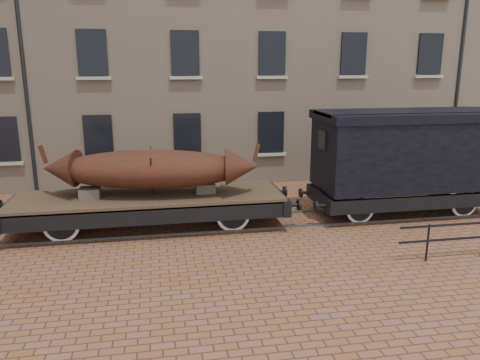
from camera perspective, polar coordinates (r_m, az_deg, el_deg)
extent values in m
plane|color=brown|center=(15.37, 4.51, -4.97)|extent=(90.00, 90.00, 0.00)
cube|color=#C1AC93|center=(25.07, 5.69, 18.52)|extent=(40.00, 10.00, 14.00)
cube|color=black|center=(20.03, -26.89, 4.49)|extent=(1.10, 0.12, 1.70)
cube|color=#A8A49A|center=(20.13, -26.64, 1.80)|extent=(1.30, 0.18, 0.12)
cube|color=black|center=(19.33, -16.88, 5.10)|extent=(1.10, 0.12, 1.70)
cube|color=#A8A49A|center=(19.43, -16.70, 2.31)|extent=(1.30, 0.18, 0.12)
cube|color=black|center=(19.25, -6.43, 5.58)|extent=(1.10, 0.12, 1.70)
cube|color=#A8A49A|center=(19.35, -6.34, 2.77)|extent=(1.30, 0.18, 0.12)
cube|color=black|center=(19.79, 3.78, 5.87)|extent=(1.10, 0.12, 1.70)
cube|color=#A8A49A|center=(19.89, 3.77, 3.13)|extent=(1.30, 0.18, 0.12)
cube|color=black|center=(20.92, 13.17, 5.97)|extent=(1.10, 0.12, 1.70)
cube|color=#A8A49A|center=(21.01, 13.09, 3.38)|extent=(1.30, 0.18, 0.12)
cube|color=black|center=(22.54, 21.41, 5.92)|extent=(1.10, 0.12, 1.70)
cube|color=#A8A49A|center=(22.62, 21.28, 3.52)|extent=(1.30, 0.18, 0.12)
cube|color=black|center=(19.14, -17.57, 14.61)|extent=(1.10, 0.12, 1.70)
cube|color=#A8A49A|center=(19.08, -17.38, 11.76)|extent=(1.30, 0.18, 0.12)
cube|color=black|center=(19.05, -6.70, 15.14)|extent=(1.10, 0.12, 1.70)
cube|color=#A8A49A|center=(18.99, -6.61, 12.28)|extent=(1.30, 0.18, 0.12)
cube|color=black|center=(19.60, 3.93, 15.17)|extent=(1.10, 0.12, 1.70)
cube|color=#A8A49A|center=(19.55, 3.93, 12.38)|extent=(1.30, 0.18, 0.12)
cube|color=black|center=(20.74, 13.67, 14.75)|extent=(1.10, 0.12, 1.70)
cube|color=#A8A49A|center=(20.69, 13.59, 12.12)|extent=(1.30, 0.18, 0.12)
cube|color=black|center=(22.37, 22.15, 14.05)|extent=(1.10, 0.12, 1.70)
cube|color=#A8A49A|center=(22.32, 22.01, 11.62)|extent=(1.30, 0.18, 0.12)
cylinder|color=black|center=(19.67, -25.56, 18.58)|extent=(0.14, 0.14, 14.00)
cylinder|color=black|center=(23.27, 25.82, 17.63)|extent=(0.14, 0.14, 14.00)
cube|color=#59595E|center=(14.71, 5.23, -5.75)|extent=(30.00, 0.08, 0.06)
cube|color=#59595E|center=(16.02, 3.86, -4.05)|extent=(30.00, 0.08, 0.06)
cylinder|color=black|center=(13.08, 21.90, -7.10)|extent=(0.06, 0.06, 1.00)
cube|color=brown|center=(14.59, -11.02, -2.05)|extent=(8.11, 2.38, 0.13)
cube|color=black|center=(13.61, -11.00, -4.36)|extent=(8.11, 0.17, 0.49)
cube|color=black|center=(15.72, -10.95, -1.86)|extent=(8.11, 0.17, 0.49)
cube|color=black|center=(15.28, -26.37, -3.56)|extent=(0.24, 2.49, 0.49)
cylinder|color=black|center=(16.12, -26.64, -2.74)|extent=(0.38, 0.11, 0.11)
cylinder|color=black|center=(16.17, -27.26, -2.75)|extent=(0.09, 0.35, 0.35)
cube|color=black|center=(15.14, 4.55, -2.26)|extent=(0.24, 2.49, 0.49)
cylinder|color=black|center=(14.48, 6.53, -3.07)|extent=(0.38, 0.11, 0.11)
cylinder|color=black|center=(14.53, 7.22, -3.03)|extent=(0.09, 0.35, 0.35)
cylinder|color=black|center=(15.97, 4.86, -1.41)|extent=(0.38, 0.11, 0.11)
cylinder|color=black|center=(16.02, 5.49, -1.37)|extent=(0.09, 0.35, 0.35)
cylinder|color=black|center=(14.99, -20.50, -4.25)|extent=(0.11, 2.05, 0.11)
cylinder|color=white|center=(14.31, -20.98, -5.14)|extent=(1.04, 0.08, 1.04)
cylinder|color=black|center=(14.31, -20.98, -5.14)|extent=(0.85, 0.11, 0.85)
cube|color=black|center=(14.11, -21.16, -4.31)|extent=(0.97, 0.09, 0.11)
cylinder|color=white|center=(15.66, -20.06, -3.44)|extent=(1.04, 0.08, 1.04)
cylinder|color=black|center=(15.66, -20.06, -3.44)|extent=(0.85, 0.11, 0.85)
cube|color=black|center=(15.71, -20.06, -2.40)|extent=(0.97, 0.09, 0.11)
cylinder|color=black|center=(14.90, -1.32, -3.45)|extent=(0.11, 2.05, 0.11)
cylinder|color=white|center=(14.22, -0.86, -4.30)|extent=(1.04, 0.08, 1.04)
cylinder|color=black|center=(14.22, -0.86, -4.30)|extent=(0.85, 0.11, 0.85)
cube|color=black|center=(14.02, -0.77, -3.46)|extent=(0.97, 0.09, 0.11)
cylinder|color=white|center=(15.58, -1.74, -2.67)|extent=(1.04, 0.08, 1.04)
cylinder|color=black|center=(15.58, -1.74, -2.67)|extent=(0.85, 0.11, 0.85)
cube|color=black|center=(15.63, -1.81, -1.62)|extent=(0.97, 0.09, 0.11)
cube|color=black|center=(14.71, -10.94, -3.62)|extent=(4.32, 0.06, 0.06)
cube|color=brown|center=(14.67, -17.82, -1.51)|extent=(0.59, 0.54, 0.30)
cube|color=brown|center=(14.61, -4.27, -0.93)|extent=(0.59, 0.54, 0.30)
ellipsoid|color=#4E1D12|center=(14.38, -10.75, 1.31)|extent=(5.95, 2.56, 1.15)
cone|color=#4E1D12|center=(15.01, -21.13, 1.33)|extent=(1.13, 1.22, 1.09)
cube|color=#4E1D12|center=(15.08, -22.89, 2.88)|extent=(0.24, 0.15, 0.55)
cone|color=#4E1D12|center=(14.23, 0.20, 1.64)|extent=(1.13, 1.22, 1.09)
cube|color=#4E1D12|center=(14.18, 2.00, 3.34)|extent=(0.24, 0.15, 0.55)
cylinder|color=#2F231D|center=(13.95, -10.73, 0.38)|extent=(0.05, 0.98, 1.38)
cylinder|color=#2F231D|center=(14.86, -10.72, 1.21)|extent=(0.05, 0.98, 1.38)
cube|color=black|center=(15.93, 21.08, -2.64)|extent=(5.84, 0.16, 0.44)
cube|color=black|center=(17.72, 17.53, -0.73)|extent=(5.84, 0.16, 0.44)
cube|color=black|center=(15.60, 9.82, -2.23)|extent=(0.21, 2.34, 0.44)
cylinder|color=black|center=(14.75, 9.25, -3.14)|extent=(0.08, 0.31, 0.31)
cylinder|color=black|center=(16.17, 7.42, -1.56)|extent=(0.08, 0.31, 0.31)
cube|color=black|center=(18.41, 27.16, -1.10)|extent=(0.21, 2.34, 0.44)
cylinder|color=black|center=(19.27, 26.81, -0.44)|extent=(0.08, 0.31, 0.31)
cylinder|color=black|center=(16.05, 13.38, -2.74)|extent=(0.10, 1.85, 0.10)
cylinder|color=white|center=(15.43, 14.44, -3.49)|extent=(0.93, 0.07, 0.93)
cylinder|color=black|center=(15.43, 14.44, -3.49)|extent=(0.77, 0.10, 0.77)
cylinder|color=white|center=(16.69, 12.40, -2.05)|extent=(0.93, 0.07, 0.93)
cylinder|color=black|center=(16.69, 12.40, -2.05)|extent=(0.77, 0.10, 0.77)
cylinder|color=black|center=(17.84, 24.34, -1.95)|extent=(0.10, 1.85, 0.10)
cylinder|color=white|center=(17.28, 25.67, -2.58)|extent=(0.93, 0.07, 0.93)
cylinder|color=black|center=(17.28, 25.67, -2.58)|extent=(0.77, 0.10, 0.77)
cylinder|color=white|center=(18.41, 23.09, -1.36)|extent=(0.93, 0.07, 0.93)
cylinder|color=black|center=(18.41, 23.09, -1.36)|extent=(0.77, 0.10, 0.77)
cube|color=black|center=(16.51, 19.60, 3.09)|extent=(5.84, 2.34, 2.24)
cube|color=black|center=(16.34, 19.96, 7.42)|extent=(6.01, 2.48, 0.27)
cube|color=black|center=(16.33, 19.99, 7.79)|extent=(6.01, 1.65, 0.12)
cube|color=black|center=(15.17, 10.05, 4.85)|extent=(0.08, 0.58, 0.58)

